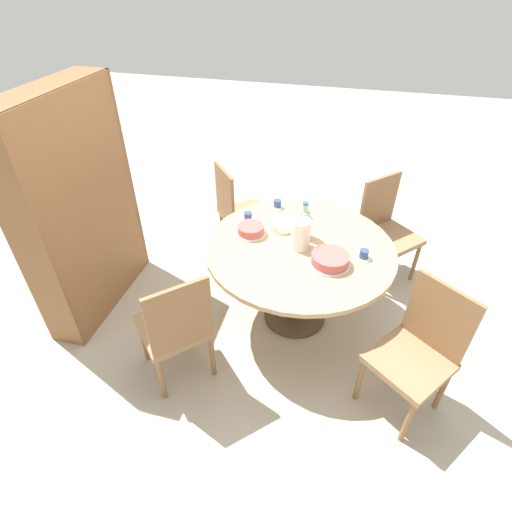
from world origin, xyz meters
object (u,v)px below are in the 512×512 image
Objects in this scene: chair_c at (418,350)px; bookshelf at (82,211)px; cake_main at (330,260)px; cup_b at (277,204)px; cake_second at (251,230)px; coffee_pot at (300,233)px; cup_d at (248,217)px; water_bottle at (304,223)px; cup_a at (364,255)px; chair_d at (386,228)px; chair_a at (239,211)px; chair_b at (176,327)px; cup_c at (305,214)px.

bookshelf reaches higher than chair_c.
cup_b is (0.64, 0.49, -0.01)m from cake_main.
cake_second reaches higher than cup_b.
cake_main is (0.40, 0.59, 0.27)m from chair_c.
coffee_pot reaches higher than cup_b.
chair_c reaches higher than cup_d.
coffee_pot is 0.93× the size of water_bottle.
cake_main reaches higher than cup_b.
cup_a is (-0.02, -0.44, -0.09)m from coffee_pot.
chair_c is 1.33m from chair_d.
cup_d is (0.42, -1.14, -0.13)m from bookshelf.
chair_c is at bearing -144.03° from cup_a.
cake_main is at bearing -121.81° from coffee_pot.
cup_b is 1.00× the size of cup_d.
chair_c is 4.06× the size of cake_second.
coffee_pot is at bearing -175.84° from chair_d.
chair_a is 0.53× the size of bookshelf.
chair_b reaches higher than cake_main.
chair_c reaches higher than cup_c.
water_bottle is 2.44× the size of cup_d.
coffee_pot is 1.16× the size of cake_second.
chair_a is at bearing 48.42° from water_bottle.
bookshelf is 1.24m from cake_second.
chair_b is at bearing -134.90° from chair_c.
chair_a and chair_c have the same top height.
coffee_pot is at bearing 58.19° from cake_main.
bookshelf is at bearing -75.47° from chair_b.
coffee_pot is (0.54, 0.82, 0.35)m from chair_c.
chair_c is 2.47m from bookshelf.
chair_a is 0.60m from cup_d.
cup_a is (-0.09, -0.82, -0.01)m from cake_second.
chair_b and chair_c have the same top height.
cup_c is at bearing 47.95° from cup_a.
cake_main reaches higher than cake_second.
cake_main is (-0.28, -0.22, -0.08)m from water_bottle.
chair_c is 0.53× the size of bookshelf.
chair_b is 0.53× the size of bookshelf.
chair_b is 7.90× the size of cup_c.
chair_d is 4.06× the size of cake_second.
cake_main is at bearing 169.05° from chair_b.
water_bottle is 0.37m from cake_main.
cup_c is (0.57, -1.56, -0.13)m from bookshelf.
bookshelf is at bearing 156.56° from chair_d.
coffee_pot is at bearing -176.62° from cup_c.
cup_c is (-0.34, -0.64, 0.26)m from chair_a.
water_bottle is at bearing -79.51° from cake_second.
chair_c is at bearing 142.62° from chair_b.
chair_c is 1.52m from cup_d.
chair_d is at bearing -60.93° from cup_c.
coffee_pot is 2.26× the size of cup_d.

